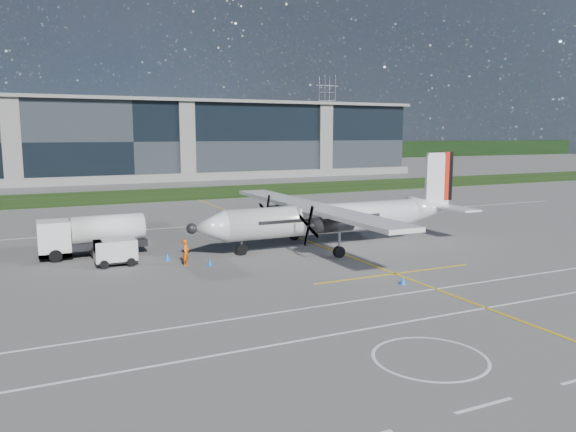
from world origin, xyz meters
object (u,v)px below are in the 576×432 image
at_px(turboprop_aircraft, 335,201).
at_px(safety_cone_fwd, 167,257).
at_px(fuel_tanker_truck, 85,236).
at_px(safety_cone_stbdwing, 253,222).
at_px(safety_cone_portwing, 403,280).
at_px(pylon_east, 327,117).
at_px(baggage_tug, 116,253).
at_px(safety_cone_nose_port, 210,262).
at_px(ground_crew_person, 186,251).

xyz_separation_m(turboprop_aircraft, safety_cone_fwd, (-13.43, 0.74, -3.47)).
xyz_separation_m(fuel_tanker_truck, safety_cone_fwd, (5.22, -3.87, -1.25)).
distance_m(fuel_tanker_truck, safety_cone_stbdwing, 18.68).
bearing_deg(safety_cone_stbdwing, turboprop_aircraft, -81.38).
distance_m(safety_cone_portwing, safety_cone_fwd, 16.99).
bearing_deg(fuel_tanker_truck, turboprop_aircraft, -13.88).
relative_size(turboprop_aircraft, safety_cone_fwd, 49.63).
relative_size(pylon_east, baggage_tug, 10.08).
bearing_deg(fuel_tanker_truck, safety_cone_stbdwing, 26.37).
xyz_separation_m(pylon_east, safety_cone_nose_port, (-92.22, -148.57, -14.75)).
bearing_deg(safety_cone_nose_port, baggage_tug, 154.26).
bearing_deg(turboprop_aircraft, pylon_east, 61.03).
xyz_separation_m(ground_crew_person, safety_cone_nose_port, (1.50, -0.71, -0.80)).
height_order(fuel_tanker_truck, safety_cone_stbdwing, fuel_tanker_truck).
distance_m(safety_cone_fwd, safety_cone_stbdwing, 16.71).
height_order(baggage_tug, safety_cone_fwd, baggage_tug).
xyz_separation_m(pylon_east, safety_cone_portwing, (-83.11, -158.29, -14.75)).
bearing_deg(baggage_tug, pylon_east, 56.06).
height_order(fuel_tanker_truck, safety_cone_fwd, fuel_tanker_truck).
bearing_deg(safety_cone_portwing, turboprop_aircraft, 80.27).
height_order(turboprop_aircraft, safety_cone_nose_port, turboprop_aircraft).
distance_m(ground_crew_person, safety_cone_fwd, 2.44).
relative_size(ground_crew_person, safety_cone_fwd, 4.20).
bearing_deg(ground_crew_person, safety_cone_fwd, 53.67).
distance_m(fuel_tanker_truck, safety_cone_portwing, 23.43).
relative_size(pylon_east, safety_cone_nose_port, 60.00).
distance_m(pylon_east, baggage_tug, 176.24).
height_order(ground_crew_person, safety_cone_portwing, ground_crew_person).
xyz_separation_m(pylon_east, fuel_tanker_truck, (-99.73, -141.83, -13.50)).
relative_size(safety_cone_portwing, safety_cone_stbdwing, 1.00).
relative_size(ground_crew_person, safety_cone_stbdwing, 4.20).
distance_m(fuel_tanker_truck, baggage_tug, 4.28).
bearing_deg(safety_cone_nose_port, ground_crew_person, 154.66).
height_order(fuel_tanker_truck, ground_crew_person, fuel_tanker_truck).
xyz_separation_m(fuel_tanker_truck, safety_cone_portwing, (16.62, -16.46, -1.25)).
bearing_deg(safety_cone_stbdwing, ground_crew_person, -126.75).
height_order(pylon_east, safety_cone_fwd, pylon_east).
relative_size(turboprop_aircraft, baggage_tug, 8.34).
height_order(fuel_tanker_truck, safety_cone_portwing, fuel_tanker_truck).
relative_size(turboprop_aircraft, safety_cone_portwing, 49.63).
height_order(safety_cone_fwd, safety_cone_stbdwing, same).
distance_m(baggage_tug, safety_cone_fwd, 3.65).
bearing_deg(turboprop_aircraft, safety_cone_stbdwing, 98.62).
bearing_deg(pylon_east, safety_cone_nose_port, -121.83).
bearing_deg(pylon_east, safety_cone_stbdwing, -121.87).
relative_size(turboprop_aircraft, fuel_tanker_truck, 3.09).
relative_size(turboprop_aircraft, safety_cone_nose_port, 49.63).
bearing_deg(safety_cone_stbdwing, safety_cone_fwd, -133.38).
xyz_separation_m(safety_cone_nose_port, safety_cone_stbdwing, (9.19, 15.02, 0.00)).
height_order(turboprop_aircraft, ground_crew_person, turboprop_aircraft).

